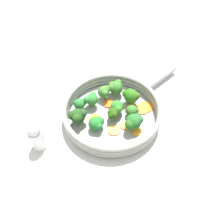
{
  "coord_description": "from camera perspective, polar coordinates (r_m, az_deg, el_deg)",
  "views": [
    {
      "loc": [
        -0.41,
        0.09,
        0.55
      ],
      "look_at": [
        0.0,
        0.0,
        0.03
      ],
      "focal_mm": 35.0,
      "sensor_mm": 36.0,
      "label": 1
    }
  ],
  "objects": [
    {
      "name": "broccoli_floret_0",
      "position": [
        0.67,
        5.34,
        0.33
      ],
      "size": [
        0.04,
        0.04,
        0.04
      ],
      "color": "#619751",
      "rests_on": "skillet"
    },
    {
      "name": "carrot_slice_3",
      "position": [
        0.71,
        7.7,
        0.95
      ],
      "size": [
        0.06,
        0.06,
        0.0
      ],
      "primitive_type": "cylinder",
      "rotation": [
        0.0,
        0.0,
        5.42
      ],
      "color": "orange",
      "rests_on": "skillet"
    },
    {
      "name": "broccoli_floret_7",
      "position": [
        0.64,
        -3.98,
        -2.92
      ],
      "size": [
        0.04,
        0.05,
        0.04
      ],
      "color": "#87B368",
      "rests_on": "skillet"
    },
    {
      "name": "skillet_rivet_left",
      "position": [
        0.74,
        9.03,
        3.97
      ],
      "size": [
        0.01,
        0.01,
        0.01
      ],
      "primitive_type": "sphere",
      "color": "#93989B",
      "rests_on": "skillet"
    },
    {
      "name": "carrot_slice_1",
      "position": [
        0.71,
        8.88,
        1.33
      ],
      "size": [
        0.06,
        0.06,
        0.0
      ],
      "primitive_type": "cylinder",
      "rotation": [
        0.0,
        0.0,
        3.53
      ],
      "color": "orange",
      "rests_on": "skillet"
    },
    {
      "name": "broccoli_floret_9",
      "position": [
        0.67,
        1.4,
        1.2
      ],
      "size": [
        0.05,
        0.04,
        0.05
      ],
      "color": "#88A65E",
      "rests_on": "skillet"
    },
    {
      "name": "carrot_slice_6",
      "position": [
        0.68,
        -4.49,
        -1.89
      ],
      "size": [
        0.04,
        0.04,
        0.0
      ],
      "primitive_type": "cylinder",
      "rotation": [
        0.0,
        0.0,
        1.68
      ],
      "color": "orange",
      "rests_on": "skillet"
    },
    {
      "name": "salt_shaker",
      "position": [
        0.63,
        -19.17,
        -5.98
      ],
      "size": [
        0.04,
        0.04,
        0.1
      ],
      "color": "white",
      "rests_on": "ground_plane"
    },
    {
      "name": "skillet_handle",
      "position": [
        0.8,
        12.26,
        8.61
      ],
      "size": [
        0.11,
        0.16,
        0.02
      ],
      "primitive_type": "cylinder",
      "rotation": [
        1.57,
        0.0,
        0.53
      ],
      "color": "#999B9E",
      "rests_on": "skillet"
    },
    {
      "name": "broccoli_floret_4",
      "position": [
        0.65,
        -0.01,
        -0.54
      ],
      "size": [
        0.04,
        0.03,
        0.04
      ],
      "color": "#7CA053",
      "rests_on": "skillet"
    },
    {
      "name": "broccoli_floret_5",
      "position": [
        0.65,
        -8.98,
        -1.01
      ],
      "size": [
        0.05,
        0.06,
        0.06
      ],
      "color": "#74A25B",
      "rests_on": "skillet"
    },
    {
      "name": "broccoli_floret_8",
      "position": [
        0.69,
        -8.37,
        2.16
      ],
      "size": [
        0.03,
        0.04,
        0.04
      ],
      "color": "#648956",
      "rests_on": "skillet"
    },
    {
      "name": "broccoli_floret_1",
      "position": [
        0.7,
        4.98,
        4.31
      ],
      "size": [
        0.05,
        0.05,
        0.06
      ],
      "color": "#76A552",
      "rests_on": "skillet"
    },
    {
      "name": "carrot_slice_2",
      "position": [
        0.71,
        -0.72,
        2.27
      ],
      "size": [
        0.05,
        0.05,
        0.0
      ],
      "primitive_type": "cylinder",
      "rotation": [
        0.0,
        0.0,
        3.45
      ],
      "color": "orange",
      "rests_on": "skillet"
    },
    {
      "name": "broccoli_floret_3",
      "position": [
        0.72,
        0.87,
        6.53
      ],
      "size": [
        0.05,
        0.05,
        0.05
      ],
      "color": "#8BB460",
      "rests_on": "skillet"
    },
    {
      "name": "carrot_slice_5",
      "position": [
        0.65,
        0.51,
        -4.79
      ],
      "size": [
        0.04,
        0.04,
        0.0
      ],
      "primitive_type": "cylinder",
      "rotation": [
        0.0,
        0.0,
        3.25
      ],
      "color": "#F19641",
      "rests_on": "skillet"
    },
    {
      "name": "skillet_rivet_right",
      "position": [
        0.76,
        6.27,
        5.97
      ],
      "size": [
        0.01,
        0.01,
        0.01
      ],
      "primitive_type": "sphere",
      "color": "#919598",
      "rests_on": "skillet"
    },
    {
      "name": "carrot_slice_7",
      "position": [
        0.66,
        3.45,
        -3.59
      ],
      "size": [
        0.04,
        0.04,
        0.0
      ],
      "primitive_type": "cylinder",
      "rotation": [
        0.0,
        0.0,
        1.91
      ],
      "color": "orange",
      "rests_on": "skillet"
    },
    {
      "name": "broccoli_floret_10",
      "position": [
        0.63,
        5.72,
        -2.47
      ],
      "size": [
        0.05,
        0.06,
        0.06
      ],
      "color": "#6C9655",
      "rests_on": "skillet"
    },
    {
      "name": "ground_plane",
      "position": [
        0.69,
        -0.0,
        -1.3
      ],
      "size": [
        4.0,
        4.0,
        0.0
      ],
      "primitive_type": "plane",
      "color": "#BABCB9"
    },
    {
      "name": "broccoli_floret_2",
      "position": [
        0.69,
        -5.45,
        3.36
      ],
      "size": [
        0.04,
        0.05,
        0.05
      ],
      "color": "#7B9650",
      "rests_on": "skillet"
    },
    {
      "name": "skillet",
      "position": [
        0.69,
        -0.0,
        -1.04
      ],
      "size": [
        0.29,
        0.29,
        0.01
      ],
      "primitive_type": "cylinder",
      "color": "#939699",
      "rests_on": "ground_plane"
    },
    {
      "name": "carrot_slice_4",
      "position": [
        0.7,
        5.23,
        0.67
      ],
      "size": [
        0.05,
        0.05,
        0.0
      ],
      "primitive_type": "cylinder",
      "rotation": [
        0.0,
        0.0,
        3.15
      ],
      "color": "orange",
      "rests_on": "skillet"
    },
    {
      "name": "broccoli_floret_6",
      "position": [
        0.71,
        -2.0,
        5.36
      ],
      "size": [
        0.04,
        0.04,
        0.05
      ],
      "color": "#8AAD65",
      "rests_on": "skillet"
    },
    {
      "name": "carrot_slice_0",
      "position": [
        0.65,
        6.55,
        -4.97
      ],
      "size": [
        0.05,
        0.05,
        0.0
      ],
      "primitive_type": "cylinder",
      "rotation": [
        0.0,
        0.0,
        5.78
      ],
      "color": "orange",
      "rests_on": "skillet"
    },
    {
      "name": "skillet_rim_wall",
      "position": [
        0.67,
        -0.0,
        0.39
      ],
      "size": [
        0.3,
        0.3,
        0.04
      ],
      "color": "#999C94",
      "rests_on": "skillet"
    }
  ]
}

